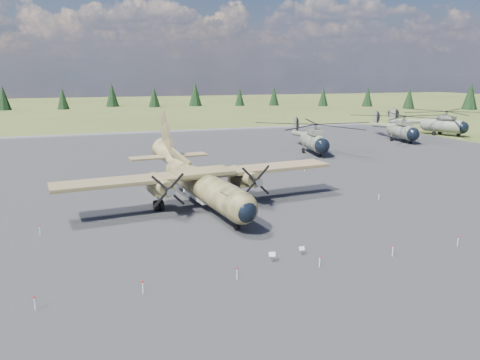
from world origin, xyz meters
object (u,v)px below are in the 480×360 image
object	(u,v)px
helicopter_far	(444,118)
helicopter_near	(314,132)
helicopter_mid	(403,123)
transport_plane	(199,178)

from	to	relation	value
helicopter_far	helicopter_near	bearing A→B (deg)	175.88
helicopter_mid	helicopter_far	bearing A→B (deg)	29.13
helicopter_near	helicopter_far	bearing A→B (deg)	28.35
transport_plane	helicopter_mid	distance (m)	58.08
helicopter_far	transport_plane	bearing A→B (deg)	-172.82
helicopter_near	helicopter_mid	bearing A→B (deg)	27.48
transport_plane	helicopter_far	distance (m)	73.63
helicopter_mid	transport_plane	bearing A→B (deg)	-138.19
helicopter_near	helicopter_mid	distance (m)	24.40
helicopter_near	helicopter_mid	xyz separation A→B (m)	(23.29, 7.26, 0.05)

